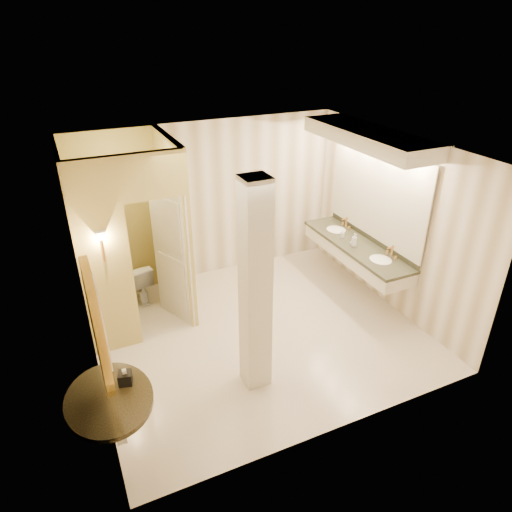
% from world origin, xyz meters
% --- Properties ---
extents(floor, '(4.50, 4.50, 0.00)m').
position_xyz_m(floor, '(0.00, 0.00, 0.00)').
color(floor, beige).
rests_on(floor, ground).
extents(ceiling, '(4.50, 4.50, 0.00)m').
position_xyz_m(ceiling, '(0.00, 0.00, 2.70)').
color(ceiling, white).
rests_on(ceiling, wall_back).
extents(wall_back, '(4.50, 0.02, 2.70)m').
position_xyz_m(wall_back, '(0.00, 2.00, 1.35)').
color(wall_back, white).
rests_on(wall_back, floor).
extents(wall_front, '(4.50, 0.02, 2.70)m').
position_xyz_m(wall_front, '(0.00, -2.00, 1.35)').
color(wall_front, white).
rests_on(wall_front, floor).
extents(wall_left, '(0.02, 4.00, 2.70)m').
position_xyz_m(wall_left, '(-2.25, 0.00, 1.35)').
color(wall_left, white).
rests_on(wall_left, floor).
extents(wall_right, '(0.02, 4.00, 2.70)m').
position_xyz_m(wall_right, '(2.25, 0.00, 1.35)').
color(wall_right, white).
rests_on(wall_right, floor).
extents(toilet_closet, '(1.50, 1.55, 2.70)m').
position_xyz_m(toilet_closet, '(-1.12, 0.97, 1.39)').
color(toilet_closet, '#D3C56E').
rests_on(toilet_closet, floor).
extents(wall_sconce, '(0.14, 0.14, 0.42)m').
position_xyz_m(wall_sconce, '(-1.93, 0.43, 1.73)').
color(wall_sconce, '#C88B40').
rests_on(wall_sconce, toilet_closet).
extents(vanity, '(0.75, 2.43, 2.09)m').
position_xyz_m(vanity, '(1.98, 0.40, 1.63)').
color(vanity, beige).
rests_on(vanity, floor).
extents(console_shelf, '(1.04, 1.04, 1.97)m').
position_xyz_m(console_shelf, '(-2.21, -1.40, 1.35)').
color(console_shelf, black).
rests_on(console_shelf, floor).
extents(pillar, '(0.31, 0.31, 2.70)m').
position_xyz_m(pillar, '(-0.45, -0.90, 1.35)').
color(pillar, beige).
rests_on(pillar, floor).
extents(tissue_box, '(0.16, 0.16, 0.13)m').
position_xyz_m(tissue_box, '(-2.04, -1.27, 0.94)').
color(tissue_box, black).
rests_on(tissue_box, console_shelf).
extents(toilet, '(0.49, 0.72, 0.67)m').
position_xyz_m(toilet, '(-1.42, 1.61, 0.34)').
color(toilet, white).
rests_on(toilet, floor).
extents(soap_bottle_a, '(0.07, 0.07, 0.13)m').
position_xyz_m(soap_bottle_a, '(1.86, 0.70, 0.94)').
color(soap_bottle_a, beige).
rests_on(soap_bottle_a, vanity).
extents(soap_bottle_b, '(0.10, 0.10, 0.10)m').
position_xyz_m(soap_bottle_b, '(1.85, 0.38, 0.93)').
color(soap_bottle_b, silver).
rests_on(soap_bottle_b, vanity).
extents(soap_bottle_c, '(0.09, 0.09, 0.22)m').
position_xyz_m(soap_bottle_c, '(1.84, 0.34, 0.99)').
color(soap_bottle_c, '#C6B28C').
rests_on(soap_bottle_c, vanity).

